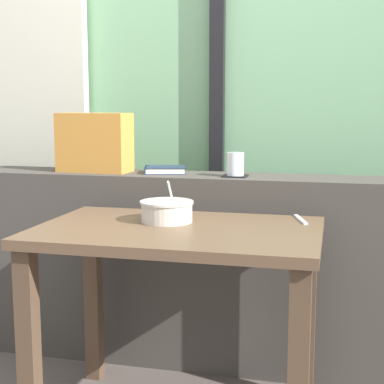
{
  "coord_description": "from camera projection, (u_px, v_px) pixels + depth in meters",
  "views": [
    {
      "loc": [
        0.59,
        -1.86,
        1.12
      ],
      "look_at": [
        0.04,
        0.37,
        0.78
      ],
      "focal_mm": 54.71,
      "sensor_mm": 36.0,
      "label": 1
    }
  ],
  "objects": [
    {
      "name": "outdoor_backdrop",
      "position": [
        217.0,
        50.0,
        2.92
      ],
      "size": [
        4.8,
        0.08,
        2.8
      ],
      "primitive_type": "cube",
      "color": "#7AAD7F",
      "rests_on": "ground"
    },
    {
      "name": "curtain_left_panel",
      "position": [
        37.0,
        81.0,
        3.07
      ],
      "size": [
        0.56,
        0.06,
        2.5
      ],
      "primitive_type": "cube",
      "color": "beige",
      "rests_on": "ground"
    },
    {
      "name": "window_divider_post",
      "position": [
        217.0,
        69.0,
        2.86
      ],
      "size": [
        0.07,
        0.05,
        2.6
      ],
      "primitive_type": "cube",
      "color": "black",
      "rests_on": "ground"
    },
    {
      "name": "dark_console_ledge",
      "position": [
        192.0,
        269.0,
        2.56
      ],
      "size": [
        2.8,
        0.28,
        0.83
      ],
      "primitive_type": "cube",
      "color": "#423D38",
      "rests_on": "ground"
    },
    {
      "name": "breakfast_table",
      "position": [
        178.0,
        264.0,
        2.01
      ],
      "size": [
        0.96,
        0.62,
        0.71
      ],
      "color": "brown",
      "rests_on": "ground"
    },
    {
      "name": "coaster_square",
      "position": [
        235.0,
        176.0,
        2.43
      ],
      "size": [
        0.1,
        0.1,
        0.0
      ],
      "primitive_type": "cube",
      "color": "black",
      "rests_on": "dark_console_ledge"
    },
    {
      "name": "juice_glass",
      "position": [
        235.0,
        165.0,
        2.42
      ],
      "size": [
        0.07,
        0.07,
        0.1
      ],
      "color": "white",
      "rests_on": "coaster_square"
    },
    {
      "name": "closed_book",
      "position": [
        165.0,
        170.0,
        2.55
      ],
      "size": [
        0.21,
        0.18,
        0.03
      ],
      "color": "#1E2D47",
      "rests_on": "dark_console_ledge"
    },
    {
      "name": "throw_pillow",
      "position": [
        94.0,
        143.0,
        2.59
      ],
      "size": [
        0.33,
        0.16,
        0.26
      ],
      "primitive_type": "cube",
      "rotation": [
        0.0,
        0.0,
        -0.07
      ],
      "color": "#D18938",
      "rests_on": "dark_console_ledge"
    },
    {
      "name": "soup_bowl",
      "position": [
        167.0,
        212.0,
        2.08
      ],
      "size": [
        0.19,
        0.19,
        0.15
      ],
      "color": "beige",
      "rests_on": "breakfast_table"
    },
    {
      "name": "fork_utensil",
      "position": [
        301.0,
        219.0,
        2.11
      ],
      "size": [
        0.06,
        0.17,
        0.01
      ],
      "primitive_type": "cube",
      "rotation": [
        0.0,
        0.0,
        0.28
      ],
      "color": "silver",
      "rests_on": "breakfast_table"
    }
  ]
}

